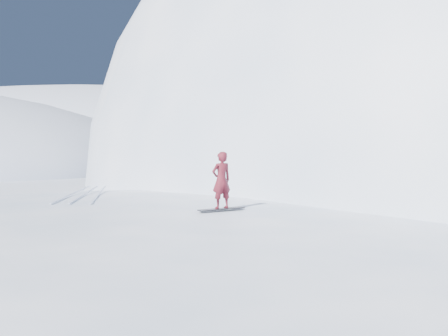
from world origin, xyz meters
name	(u,v)px	position (x,y,z in m)	size (l,w,h in m)	color
ground	(89,302)	(0.00, 0.00, 0.00)	(400.00, 400.00, 0.00)	white
near_ridge	(151,273)	(1.00, 3.00, 0.00)	(36.00, 28.00, 4.80)	white
peak_shoulder	(344,208)	(10.00, 20.00, 0.00)	(28.00, 24.00, 18.00)	white
far_ridge_c	(84,159)	(-40.00, 110.00, 0.00)	(140.00, 90.00, 36.00)	white
wind_bumps	(95,280)	(-0.56, 2.12, 0.00)	(16.00, 14.40, 1.00)	white
snowboard	(221,209)	(3.47, 0.97, 2.41)	(1.40, 0.26, 0.02)	black
snowboarder	(221,180)	(3.47, 0.97, 3.21)	(0.58, 0.38, 1.58)	maroon
board_tracks	(86,193)	(-1.77, 4.79, 2.42)	(2.17, 5.94, 0.04)	silver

